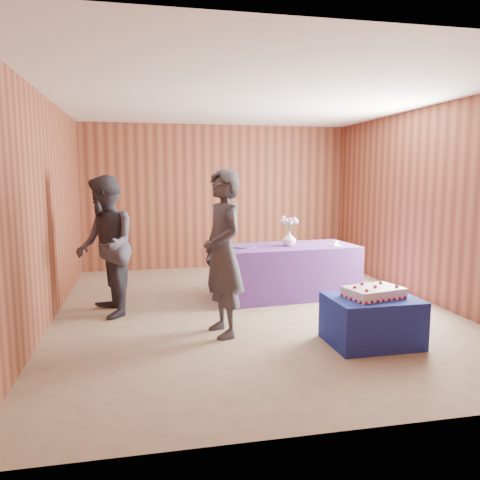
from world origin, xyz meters
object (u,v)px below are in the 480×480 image
object	(u,v)px
vase	(289,239)
guest_left	(223,253)
cake_table	(372,320)
serving_table	(286,271)
sheet_cake	(374,292)
guest_right	(106,246)

from	to	relation	value
vase	guest_left	bearing A→B (deg)	-130.45
cake_table	serving_table	world-z (taller)	serving_table
serving_table	vase	distance (m)	0.48
sheet_cake	guest_left	bearing A→B (deg)	145.27
guest_left	vase	bearing A→B (deg)	126.63
cake_table	vase	xyz separation A→B (m)	(-0.27, 2.02, 0.61)
vase	guest_left	world-z (taller)	guest_left
sheet_cake	vase	size ratio (longest dim) A/B	3.16
cake_table	vase	distance (m)	2.12
sheet_cake	guest_left	distance (m)	1.64
serving_table	guest_right	bearing A→B (deg)	-174.72
sheet_cake	vase	xyz separation A→B (m)	(-0.28, 2.01, 0.30)
serving_table	guest_right	distance (m)	2.58
serving_table	sheet_cake	xyz separation A→B (m)	(0.30, -2.04, 0.18)
serving_table	vase	size ratio (longest dim) A/B	9.48
cake_table	sheet_cake	size ratio (longest dim) A/B	1.35
vase	guest_left	distance (m)	1.86
cake_table	guest_left	world-z (taller)	guest_left
cake_table	serving_table	xyz separation A→B (m)	(-0.29, 2.05, 0.12)
cake_table	guest_left	xyz separation A→B (m)	(-1.48, 0.60, 0.66)
serving_table	sheet_cake	world-z (taller)	serving_table
cake_table	vase	world-z (taller)	vase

